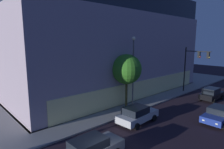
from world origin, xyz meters
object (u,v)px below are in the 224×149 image
Objects in this scene: street_lamp_sidewalk at (133,64)px; car_silver at (137,114)px; sidewalk_tree at (127,69)px; car_black at (212,94)px; car_grey at (92,149)px; car_blue at (218,115)px; traffic_light_far_corner at (194,62)px; modern_building at (95,45)px.

street_lamp_sidewalk reaches higher than car_silver.
sidewalk_tree is 12.84m from car_black.
car_grey is 20.30m from car_black.
car_silver is at bearing -123.47° from sidewalk_tree.
car_silver is at bearing 138.24° from car_blue.
car_grey is (-21.64, -3.35, -4.07)m from traffic_light_far_corner.
car_grey is (-13.63, -17.28, -6.55)m from modern_building.
car_grey is at bearing -171.19° from traffic_light_far_corner.
traffic_light_far_corner is 11.91m from street_lamp_sidewalk.
car_grey is at bearing -164.20° from car_silver.
traffic_light_far_corner is 12.33m from sidewalk_tree.
modern_building is at bearing 72.81° from street_lamp_sidewalk.
modern_building is at bearing 111.02° from car_black.
car_black reaches higher than car_silver.
modern_building is 6.89× the size of car_grey.
traffic_light_far_corner is 1.60× the size of car_black.
modern_building is 7.13× the size of car_black.
modern_building reaches higher than traffic_light_far_corner.
street_lamp_sidewalk is 2.02× the size of car_blue.
car_blue is (6.04, -5.39, -0.06)m from car_silver.
car_silver is (-14.63, -1.37, -4.07)m from traffic_light_far_corner.
street_lamp_sidewalk reaches higher than sidewalk_tree.
modern_building is 12.43m from sidewalk_tree.
modern_building is at bearing 119.89° from traffic_light_far_corner.
modern_building reaches higher than street_lamp_sidewalk.
modern_building is 3.70× the size of street_lamp_sidewalk.
modern_building reaches higher than car_grey.
street_lamp_sidewalk is 11.98m from car_grey.
sidewalk_tree is at bearing 110.60° from car_blue.
sidewalk_tree is at bearing 56.53° from car_silver.
car_black is at bearing -0.21° from car_grey.
traffic_light_far_corner is at bearing -8.41° from street_lamp_sidewalk.
traffic_light_far_corner is at bearing 8.81° from car_grey.
street_lamp_sidewalk is at bearing 27.32° from car_grey.
car_silver is 8.10m from car_blue.
sidewalk_tree is 11.85m from car_grey.
car_silver is (-2.56, -3.87, -3.84)m from sidewalk_tree.
sidewalk_tree is at bearing 111.48° from street_lamp_sidewalk.
traffic_light_far_corner reaches higher than car_silver.
street_lamp_sidewalk is (-3.77, -12.18, -2.04)m from modern_building.
sidewalk_tree is at bearing -109.59° from modern_building.
car_silver reaches higher than car_blue.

